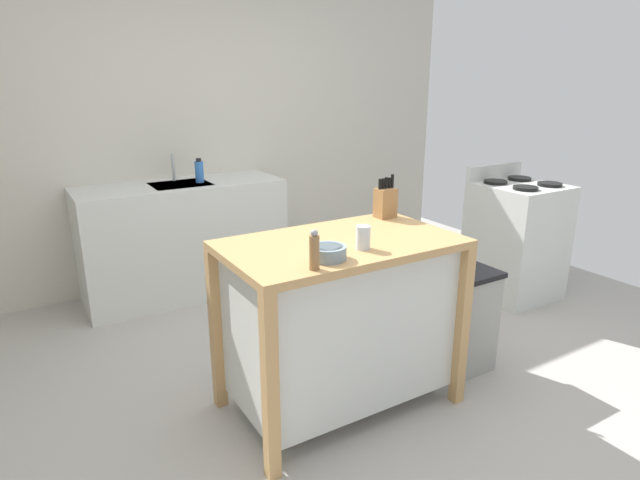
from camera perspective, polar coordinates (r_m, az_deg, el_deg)
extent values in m
plane|color=#ADA8A0|center=(3.15, 3.59, -15.60)|extent=(5.86, 5.86, 0.00)
cube|color=beige|center=(4.66, -12.17, 11.86)|extent=(4.86, 0.10, 2.60)
cube|color=tan|center=(2.62, 2.27, -0.48)|extent=(1.18, 0.70, 0.04)
cube|color=silver|center=(2.77, 2.17, -8.67)|extent=(1.08, 0.60, 0.79)
cube|color=tan|center=(2.31, -5.41, -15.85)|extent=(0.06, 0.06, 0.89)
cube|color=tan|center=(2.90, 15.10, -9.12)|extent=(0.06, 0.06, 0.89)
cube|color=tan|center=(2.83, -11.16, -9.57)|extent=(0.06, 0.06, 0.89)
cube|color=tan|center=(3.33, 7.22, -5.16)|extent=(0.06, 0.06, 0.89)
cube|color=#9E7042|center=(3.05, 7.10, 4.01)|extent=(0.11, 0.09, 0.17)
cylinder|color=black|center=(3.00, 6.52, 6.05)|extent=(0.02, 0.02, 0.06)
cylinder|color=black|center=(3.01, 6.85, 6.09)|extent=(0.02, 0.02, 0.06)
cylinder|color=black|center=(3.03, 7.18, 6.17)|extent=(0.02, 0.02, 0.06)
cylinder|color=black|center=(3.04, 7.51, 6.17)|extent=(0.02, 0.02, 0.06)
cylinder|color=black|center=(3.05, 7.84, 6.35)|extent=(0.02, 0.02, 0.08)
cylinder|color=gray|center=(2.33, 0.84, -1.39)|extent=(0.17, 0.17, 0.06)
cylinder|color=#49555B|center=(2.32, 0.85, -0.74)|extent=(0.14, 0.14, 0.01)
cylinder|color=silver|center=(2.48, 4.69, 0.28)|extent=(0.07, 0.07, 0.11)
cylinder|color=olive|center=(2.20, -0.63, -1.39)|extent=(0.04, 0.04, 0.15)
sphere|color=#99999E|center=(2.17, -0.63, 0.76)|extent=(0.03, 0.03, 0.03)
cube|color=gray|center=(3.29, 15.24, -8.68)|extent=(0.34, 0.26, 0.60)
cube|color=black|center=(3.17, 15.68, -3.54)|extent=(0.36, 0.28, 0.03)
cube|color=silver|center=(4.38, -14.52, 0.08)|extent=(1.58, 0.60, 0.91)
cube|color=silver|center=(4.25, -14.89, 5.70)|extent=(0.44, 0.36, 0.03)
cylinder|color=#B7BCC1|center=(4.38, -15.62, 7.63)|extent=(0.02, 0.02, 0.22)
cylinder|color=blue|center=(4.26, -12.95, 7.20)|extent=(0.07, 0.07, 0.17)
cylinder|color=black|center=(4.25, -13.03, 8.46)|extent=(0.04, 0.04, 0.02)
cube|color=silver|center=(4.47, 20.44, -0.09)|extent=(0.60, 0.60, 0.91)
cube|color=silver|center=(4.53, 18.37, 7.05)|extent=(0.60, 0.04, 0.12)
cylinder|color=black|center=(4.17, 21.38, 5.26)|extent=(0.18, 0.18, 0.02)
cylinder|color=black|center=(4.40, 23.64, 5.56)|extent=(0.18, 0.18, 0.02)
cylinder|color=black|center=(4.35, 18.49, 5.99)|extent=(0.18, 0.18, 0.02)
cylinder|color=black|center=(4.56, 20.80, 6.25)|extent=(0.18, 0.18, 0.02)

